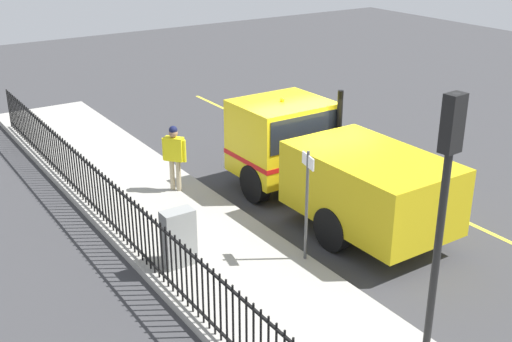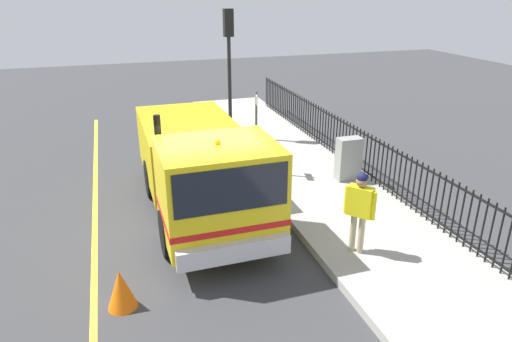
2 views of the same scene
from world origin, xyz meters
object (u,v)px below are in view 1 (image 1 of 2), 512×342
at_px(work_truck, 322,160).
at_px(traffic_light_near, 446,177).
at_px(worker_standing, 174,151).
at_px(street_sign, 307,193).
at_px(traffic_cone, 314,148).
at_px(utility_cabinet, 179,238).

xyz_separation_m(work_truck, traffic_light_near, (2.05, 5.26, 1.85)).
bearing_deg(worker_standing, traffic_light_near, -36.96).
height_order(work_truck, street_sign, work_truck).
xyz_separation_m(traffic_light_near, traffic_cone, (-4.02, -8.01, -2.80)).
bearing_deg(street_sign, work_truck, -135.19).
relative_size(utility_cabinet, street_sign, 0.51).
bearing_deg(street_sign, worker_standing, -82.24).
height_order(work_truck, utility_cabinet, work_truck).
xyz_separation_m(work_truck, street_sign, (1.89, 1.88, 0.31)).
height_order(traffic_cone, street_sign, street_sign).
distance_m(traffic_light_near, traffic_cone, 9.39).
bearing_deg(traffic_light_near, utility_cabinet, 109.66).
distance_m(traffic_light_near, utility_cabinet, 5.56).
xyz_separation_m(traffic_light_near, utility_cabinet, (2.06, -4.57, -2.40)).
relative_size(traffic_light_near, utility_cabinet, 3.62).
bearing_deg(street_sign, traffic_cone, -129.86).
distance_m(worker_standing, utility_cabinet, 3.72).
xyz_separation_m(worker_standing, street_sign, (-0.62, 4.52, 0.41)).
xyz_separation_m(work_truck, utility_cabinet, (4.10, 0.69, -0.55)).
bearing_deg(traffic_cone, traffic_light_near, 63.35).
bearing_deg(utility_cabinet, street_sign, 151.72).
distance_m(worker_standing, traffic_light_near, 8.15).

